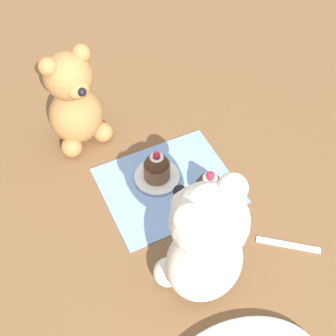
% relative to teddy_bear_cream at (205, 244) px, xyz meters
% --- Properties ---
extents(ground_plane, '(4.00, 4.00, 0.00)m').
position_rel_teddy_bear_cream_xyz_m(ground_plane, '(-0.04, -0.21, -0.12)').
color(ground_plane, brown).
extents(knitted_placemat, '(0.25, 0.21, 0.01)m').
position_rel_teddy_bear_cream_xyz_m(knitted_placemat, '(-0.04, -0.21, -0.12)').
color(knitted_placemat, '#7A9ED1').
rests_on(knitted_placemat, ground_plane).
extents(teddy_bear_cream, '(0.15, 0.14, 0.26)m').
position_rel_teddy_bear_cream_xyz_m(teddy_bear_cream, '(0.00, 0.00, 0.00)').
color(teddy_bear_cream, silver).
rests_on(teddy_bear_cream, ground_plane).
extents(teddy_bear_tan, '(0.13, 0.12, 0.22)m').
position_rel_teddy_bear_cream_xyz_m(teddy_bear_tan, '(0.07, -0.40, -0.02)').
color(teddy_bear_tan, '#A3703D').
rests_on(teddy_bear_tan, ground_plane).
extents(cupcake_near_cream_bear, '(0.05, 0.05, 0.07)m').
position_rel_teddy_bear_cream_xyz_m(cupcake_near_cream_bear, '(-0.10, -0.15, -0.09)').
color(cupcake_near_cream_bear, brown).
rests_on(cupcake_near_cream_bear, knitted_placemat).
extents(saucer_plate, '(0.09, 0.09, 0.01)m').
position_rel_teddy_bear_cream_xyz_m(saucer_plate, '(-0.03, -0.23, -0.11)').
color(saucer_plate, white).
rests_on(saucer_plate, knitted_placemat).
extents(cupcake_near_tan_bear, '(0.05, 0.05, 0.07)m').
position_rel_teddy_bear_cream_xyz_m(cupcake_near_tan_bear, '(-0.03, -0.23, -0.08)').
color(cupcake_near_tan_bear, brown).
rests_on(cupcake_near_tan_bear, saucer_plate).
extents(teaspoon, '(0.10, 0.08, 0.01)m').
position_rel_teddy_bear_cream_xyz_m(teaspoon, '(-0.17, 0.01, -0.12)').
color(teaspoon, silver).
rests_on(teaspoon, ground_plane).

